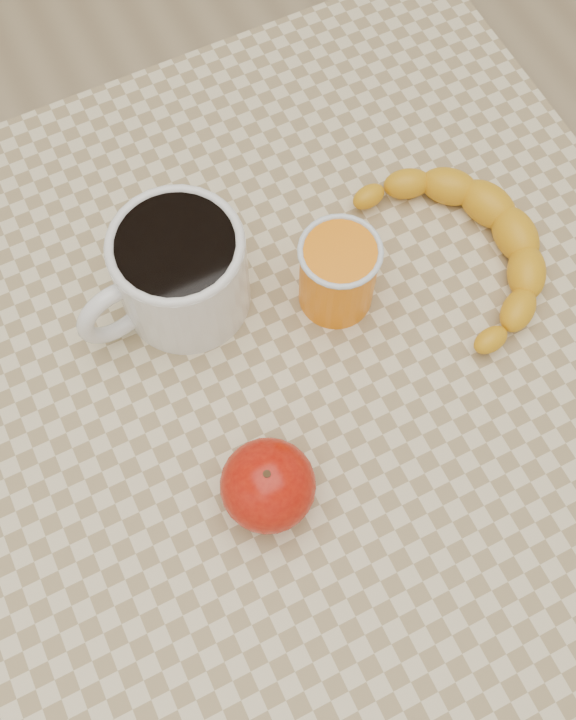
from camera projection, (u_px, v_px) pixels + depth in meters
name	position (u px, v px, depth m)	size (l,w,h in m)	color
ground	(288.00, 524.00, 1.45)	(3.00, 3.00, 0.00)	tan
table	(288.00, 399.00, 0.84)	(0.80, 0.80, 0.75)	beige
coffee_mug	(178.00, 271.00, 0.74)	(0.18, 0.14, 0.11)	silver
orange_juice_glass	(338.00, 273.00, 0.75)	(0.08, 0.08, 0.09)	orange
apple	(268.00, 485.00, 0.68)	(0.10, 0.10, 0.08)	#8F0904
banana	(463.00, 248.00, 0.79)	(0.19, 0.27, 0.04)	orange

